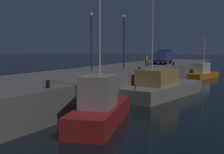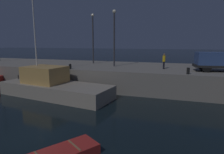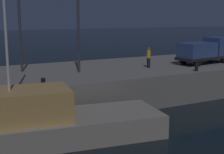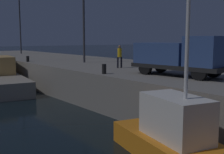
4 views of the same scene
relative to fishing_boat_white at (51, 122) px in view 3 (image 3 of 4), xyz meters
name	(u,v)px [view 3 (image 3 of 4)]	position (x,y,z in m)	size (l,w,h in m)	color
pier_quay	(71,86)	(4.08, 7.70, 0.19)	(62.70, 10.71, 2.48)	gray
fishing_boat_white	(51,122)	(0.00, 0.00, 0.00)	(12.39, 5.63, 11.36)	gray
lamp_post_east	(19,19)	(0.56, 9.25, 5.55)	(0.44, 0.44, 6.96)	#38383D
lamp_post_central	(78,20)	(4.48, 6.82, 5.53)	(0.44, 0.44, 6.92)	#38383D
utility_truck	(205,50)	(16.77, 5.87, 2.67)	(6.04, 2.70, 2.39)	black
dockworker	(149,56)	(10.63, 6.18, 2.42)	(0.36, 0.46, 1.75)	black
bollard_west	(196,67)	(13.07, 2.93, 1.74)	(0.28, 0.28, 0.63)	black
bollard_central	(43,82)	(0.44, 2.83, 1.70)	(0.28, 0.28, 0.56)	black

